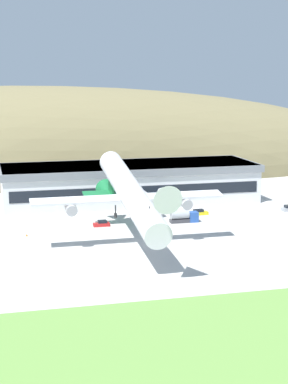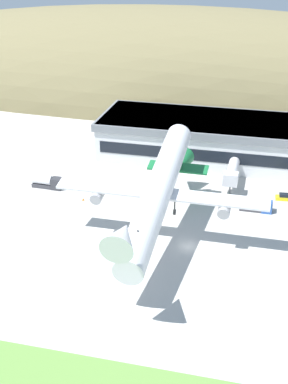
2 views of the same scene
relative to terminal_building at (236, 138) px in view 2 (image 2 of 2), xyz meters
The scene contains 10 objects.
ground_plane 46.76m from the terminal_building, 95.37° to the right, with size 411.74×411.74×0.00m, color #B7B5AF.
hill_backdrop 67.35m from the terminal_building, 115.30° to the left, with size 303.10×77.09×62.97m, color olive.
terminal_building is the anchor object (origin of this frame).
jetway_0 17.86m from the terminal_building, 87.21° to the right, with size 3.38×11.93×5.43m.
cargo_airplane 47.64m from the terminal_building, 102.82° to the right, with size 40.92×55.63×14.70m.
service_car_0 25.65m from the terminal_building, 57.49° to the right, with size 4.66×2.07×1.48m.
service_car_1 30.67m from the terminal_building, 115.63° to the right, with size 3.88×1.72×1.45m.
fuel_truck 50.31m from the terminal_building, 145.98° to the right, with size 7.41×2.41×3.02m.
box_truck 29.35m from the terminal_building, 75.73° to the right, with size 6.97×2.26×3.04m.
traffic_cone_0 45.17m from the terminal_building, 133.80° to the right, with size 0.52×0.52×0.58m.
Camera 2 is at (12.52, -87.78, 54.62)m, focal length 50.00 mm.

